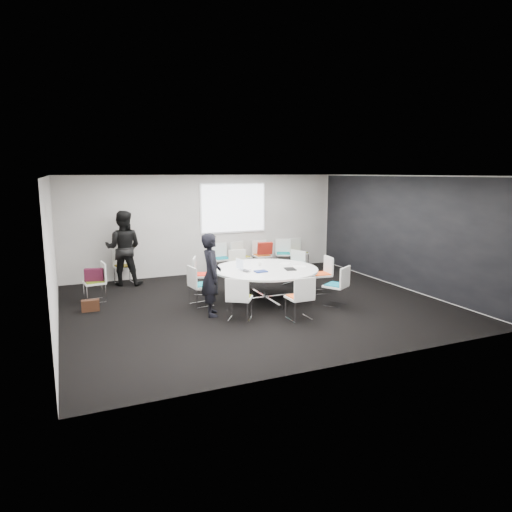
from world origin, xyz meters
name	(u,v)px	position (x,y,z in m)	size (l,w,h in m)	color
room_shell	(259,241)	(0.09, 0.00, 1.40)	(8.08, 7.08, 2.88)	black
conference_table	(266,276)	(0.37, 0.25, 0.55)	(2.36, 2.36, 0.73)	silver
projection_screen	(233,208)	(0.80, 3.46, 1.85)	(1.90, 0.03, 1.35)	white
chair_ring_a	(321,281)	(1.85, 0.28, 0.28)	(0.49, 0.50, 0.88)	silver
chair_ring_b	(294,275)	(1.60, 1.21, 0.28)	(0.60, 0.61, 0.88)	silver
chair_ring_c	(240,274)	(0.35, 1.84, 0.28)	(0.48, 0.47, 0.88)	silver
chair_ring_d	(203,282)	(-0.78, 1.34, 0.28)	(0.59, 0.59, 0.88)	silver
chair_ring_e	(201,293)	(-1.12, 0.38, 0.28)	(0.52, 0.53, 0.88)	silver
chair_ring_f	(239,307)	(-0.72, -0.91, 0.28)	(0.63, 0.63, 0.88)	silver
chair_ring_g	(299,306)	(0.39, -1.33, 0.28)	(0.47, 0.45, 0.88)	silver
chair_ring_h	(336,293)	(1.59, -0.80, 0.28)	(0.63, 0.62, 0.88)	silver
chair_back_a	(222,265)	(0.31, 3.15, 0.28)	(0.48, 0.47, 0.88)	silver
chair_back_b	(241,263)	(0.91, 3.17, 0.28)	(0.56, 0.56, 0.88)	silver
chair_back_c	(262,261)	(1.57, 3.17, 0.28)	(0.47, 0.46, 0.88)	silver
chair_back_d	(283,260)	(2.28, 3.16, 0.28)	(0.60, 0.60, 0.88)	silver
chair_back_e	(299,258)	(2.79, 3.13, 0.28)	(0.54, 0.53, 0.88)	silver
chair_spare_left	(96,290)	(-3.21, 1.60, 0.28)	(0.50, 0.51, 0.88)	silver
chair_person_back	(124,273)	(-2.40, 3.13, 0.28)	(0.52, 0.51, 0.88)	silver
person_main	(211,275)	(-1.11, -0.37, 0.84)	(0.61, 0.40, 1.68)	black
person_back	(123,248)	(-2.39, 2.97, 0.96)	(0.93, 0.73, 1.92)	black
laptop	(247,271)	(-0.12, 0.14, 0.74)	(0.29, 0.19, 0.02)	#333338
laptop_lid	(240,264)	(-0.23, 0.33, 0.86)	(0.30, 0.02, 0.22)	silver
notebook_black	(290,269)	(0.82, -0.08, 0.74)	(0.22, 0.30, 0.02)	black
tablet_folio	(261,271)	(0.12, -0.06, 0.74)	(0.26, 0.20, 0.03)	navy
papers_right	(285,263)	(1.03, 0.60, 0.73)	(0.30, 0.21, 0.00)	silver
papers_front	(300,266)	(1.18, 0.13, 0.73)	(0.30, 0.21, 0.00)	white
cup	(260,264)	(0.37, 0.57, 0.78)	(0.08, 0.08, 0.09)	white
phone	(294,270)	(0.86, -0.18, 0.73)	(0.14, 0.07, 0.01)	black
maroon_bag	(94,275)	(-3.22, 1.60, 0.62)	(0.40, 0.14, 0.28)	#461225
brown_bag	(90,306)	(-3.37, 0.89, 0.12)	(0.36, 0.16, 0.24)	#371D11
red_jacket	(265,248)	(1.57, 2.94, 0.70)	(0.44, 0.10, 0.35)	#A21E13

